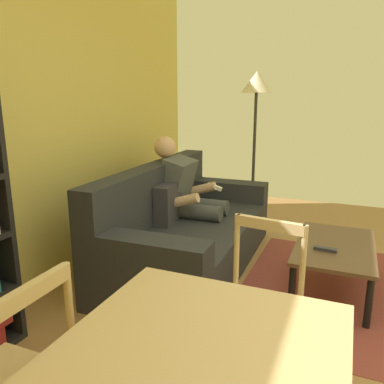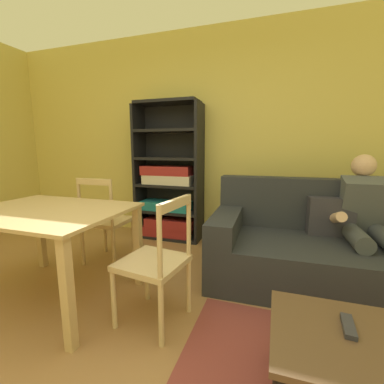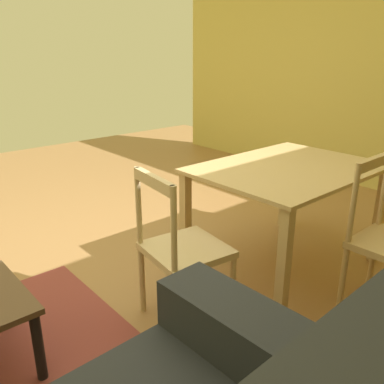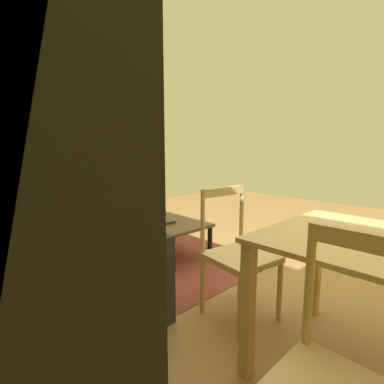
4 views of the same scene
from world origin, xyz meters
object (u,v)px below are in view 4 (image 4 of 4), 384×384
object	(u,v)px
tv_remote	(168,223)
dining_chair_facing_couch	(238,255)
coffee_table	(164,224)
floor_lamp	(12,117)
couch	(32,258)
person_lounging	(9,220)

from	to	relation	value
tv_remote	dining_chair_facing_couch	size ratio (longest dim) A/B	0.19
coffee_table	tv_remote	world-z (taller)	tv_remote
coffee_table	tv_remote	size ratio (longest dim) A/B	5.88
tv_remote	floor_lamp	bearing A→B (deg)	-144.32
couch	dining_chair_facing_couch	distance (m)	1.62
couch	tv_remote	distance (m)	1.27
person_lounging	coffee_table	world-z (taller)	person_lounging
coffee_table	couch	bearing A→B (deg)	89.27
couch	tv_remote	size ratio (longest dim) A/B	12.81
couch	person_lounging	xyz separation A→B (m)	(0.26, 0.08, 0.27)
couch	person_lounging	world-z (taller)	person_lounging
tv_remote	floor_lamp	xyz separation A→B (m)	(1.64, 0.98, 1.12)
couch	coffee_table	size ratio (longest dim) A/B	2.18
dining_chair_facing_couch	tv_remote	bearing A→B (deg)	-13.81
person_lounging	dining_chair_facing_couch	size ratio (longest dim) A/B	1.29
couch	coffee_table	xyz separation A→B (m)	(-0.02, -1.32, 0.03)
person_lounging	floor_lamp	xyz separation A→B (m)	(1.21, -0.35, 0.94)
person_lounging	coffee_table	distance (m)	1.44
person_lounging	tv_remote	distance (m)	1.41
couch	coffee_table	bearing A→B (deg)	-90.73
person_lounging	tv_remote	bearing A→B (deg)	-108.07
dining_chair_facing_couch	floor_lamp	bearing A→B (deg)	14.30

